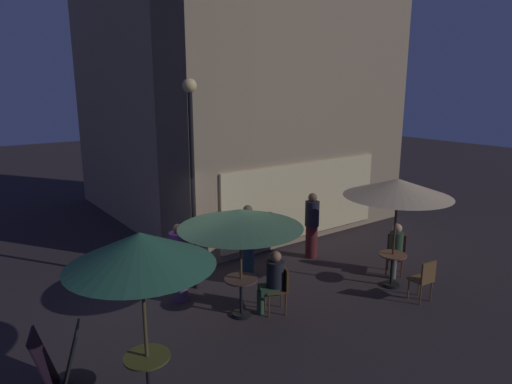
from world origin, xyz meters
The scene contains 18 objects.
ground_plane centered at (0.00, 0.00, 0.00)m, with size 60.00×60.00×0.00m, color #2C2526.
cafe_building centered at (3.26, 4.17, 4.77)m, with size 7.89×8.97×9.55m.
street_lamp_near_corner centered at (0.52, 0.53, 2.96)m, with size 0.29×0.29×4.53m.
menu_sandwich_board centered at (-2.80, -1.36, 0.50)m, with size 0.80×0.73×0.96m.
cafe_table_0 centered at (4.09, -1.97, 0.50)m, with size 0.61×0.61×0.76m.
cafe_table_1 centered at (-1.85, -2.38, 0.51)m, with size 0.65×0.65×0.75m.
cafe_table_2 centered at (0.62, -1.09, 0.53)m, with size 0.65×0.65×0.78m.
patio_umbrella_0 centered at (4.09, -1.97, 2.25)m, with size 2.30×2.30×2.45m.
patio_umbrella_1 centered at (-1.85, -2.38, 2.30)m, with size 1.98×1.98×2.54m.
patio_umbrella_2 centered at (0.62, -1.09, 1.97)m, with size 2.36×2.36×2.16m.
cafe_chair_0 centered at (4.80, -1.54, 0.56)m, with size 0.59×0.59×0.92m.
cafe_chair_1 centered at (3.99, -2.85, 0.54)m, with size 0.44×0.44×0.90m.
cafe_chair_2 centered at (1.32, -1.42, 0.57)m, with size 0.56×0.56×0.94m.
patron_seated_0 centered at (4.67, -1.61, 0.70)m, with size 0.51×0.46×1.24m.
patron_seated_1 centered at (1.20, -1.36, 0.73)m, with size 0.54×0.47×1.28m.
patron_standing_2 centered at (3.85, 0.37, 0.87)m, with size 0.36×0.36×1.72m.
patron_standing_3 centered at (-0.03, 0.20, 0.83)m, with size 0.38×0.38×1.67m.
patron_standing_4 centered at (1.85, 0.41, 0.87)m, with size 0.34×0.34×1.72m.
Camera 1 is at (-3.93, -7.77, 4.40)m, focal length 31.81 mm.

